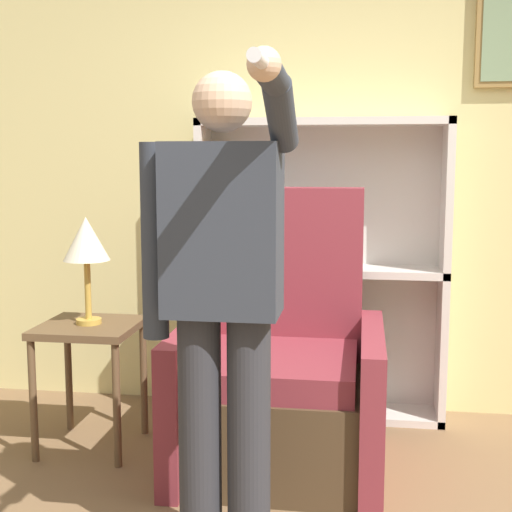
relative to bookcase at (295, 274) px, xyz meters
name	(u,v)px	position (x,y,z in m)	size (l,w,h in m)	color
wall_back	(366,161)	(0.37, 0.16, 0.62)	(8.00, 0.11, 2.80)	#DBCC84
bookcase	(295,274)	(0.00, 0.00, 0.00)	(1.34, 0.28, 1.63)	silver
armchair	(282,381)	(0.00, -0.66, -0.40)	(0.93, 0.89, 1.28)	#4C3823
person_standing	(222,296)	(-0.10, -1.56, 0.18)	(0.53, 0.78, 1.70)	#2D2D33
side_table	(90,345)	(-0.94, -0.64, -0.27)	(0.46, 0.46, 0.62)	brown
table_lamp	(87,243)	(-0.94, -0.64, 0.23)	(0.22, 0.22, 0.52)	gold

